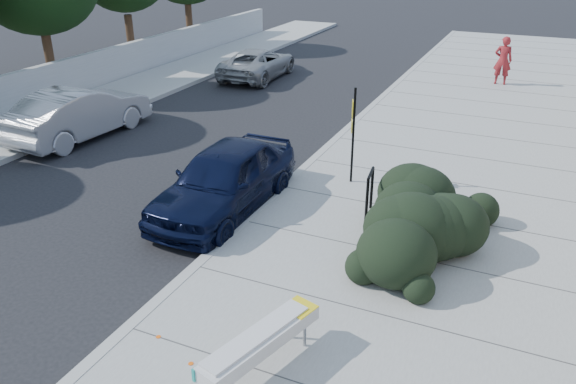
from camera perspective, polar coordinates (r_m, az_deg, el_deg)
name	(u,v)px	position (r m, az deg, el deg)	size (l,w,h in m)	color
ground	(196,272)	(11.03, -9.34, -8.06)	(120.00, 120.00, 0.00)	black
sidewalk_near	(524,215)	(13.89, 22.82, -2.13)	(11.20, 50.00, 0.15)	gray
sidewalk_far	(33,128)	(20.33, -24.50, 5.96)	(3.00, 50.00, 0.15)	gray
curb_near	(298,174)	(14.88, 1.07, 1.80)	(0.22, 50.00, 0.17)	#9E9E99
curb_far	(68,134)	(19.26, -21.47, 5.54)	(0.22, 50.00, 0.17)	#9E9E99
bench	(261,342)	(8.27, -2.76, -14.93)	(1.05, 2.16, 0.64)	gray
bike_rack	(370,189)	(12.53, 8.31, 0.32)	(0.15, 0.71, 1.03)	black
sign_post	(353,130)	(13.89, 6.60, 6.32)	(0.14, 0.27, 2.43)	black
hedge	(431,216)	(11.39, 14.36, -2.38)	(1.92, 3.83, 1.44)	black
sedan_navy	(225,179)	(12.93, -6.46, 1.30)	(1.86, 4.61, 1.57)	black
wagon_silver	(80,113)	(18.82, -20.38, 7.55)	(1.67, 4.80, 1.58)	#9A9B9F
suv_silver	(258,63)	(25.34, -3.07, 12.93)	(2.12, 4.61, 1.28)	gray
pedestrian	(503,60)	(25.13, 21.00, 12.37)	(0.71, 0.47, 1.94)	maroon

